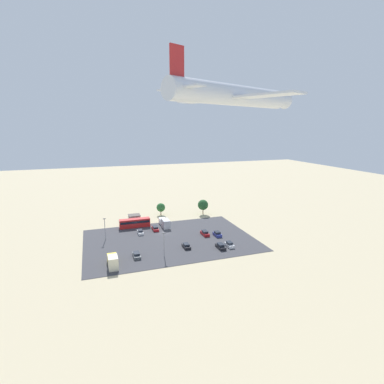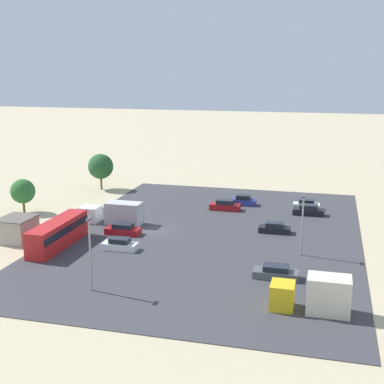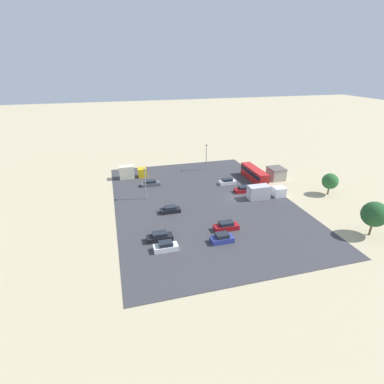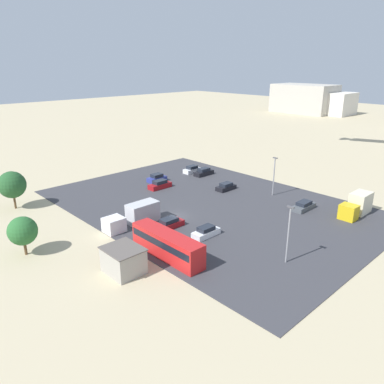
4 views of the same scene
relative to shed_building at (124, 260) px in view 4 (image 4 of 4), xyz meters
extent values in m
plane|color=tan|center=(-8.64, 15.61, -1.60)|extent=(400.00, 400.00, 0.00)
cube|color=#38383D|center=(-8.64, 23.36, -1.56)|extent=(56.15, 39.05, 0.08)
cube|color=#9E998E|center=(0.00, 0.00, -0.07)|extent=(4.45, 3.78, 3.06)
cube|color=#59514C|center=(0.00, 0.00, 1.52)|extent=(4.69, 4.02, 0.12)
cube|color=red|center=(0.72, 6.14, 0.12)|extent=(11.50, 2.57, 3.28)
cube|color=black|center=(0.72, 6.14, 0.71)|extent=(11.04, 2.61, 0.92)
cube|color=maroon|center=(-21.57, 22.89, -1.05)|extent=(1.92, 4.71, 0.94)
cube|color=#1E232D|center=(-21.57, 22.89, -0.24)|extent=(1.61, 2.64, 0.69)
cube|color=maroon|center=(-5.95, 12.08, -1.09)|extent=(1.99, 4.65, 0.86)
cube|color=#1E232D|center=(-5.95, 12.08, -0.35)|extent=(1.67, 2.60, 0.63)
cube|color=#4C5156|center=(4.19, 33.46, -1.11)|extent=(1.96, 4.76, 0.82)
cube|color=#1E232D|center=(4.19, 33.46, -0.40)|extent=(1.65, 2.66, 0.60)
cube|color=silver|center=(-0.04, 14.03, -1.09)|extent=(1.81, 4.32, 0.86)
cube|color=#1E232D|center=(-0.04, 14.03, -0.35)|extent=(1.52, 2.42, 0.63)
cube|color=silver|center=(-25.21, 35.18, -1.06)|extent=(1.82, 4.13, 0.91)
cube|color=#1E232D|center=(-25.21, 35.18, -0.28)|extent=(1.53, 2.31, 0.67)
cube|color=black|center=(-11.81, 31.64, -1.11)|extent=(1.90, 4.20, 0.81)
cube|color=#1E232D|center=(-11.81, 31.64, -0.41)|extent=(1.59, 2.35, 0.60)
cube|color=navy|center=(-25.38, 25.16, -1.04)|extent=(1.99, 4.02, 0.96)
cube|color=#1E232D|center=(-25.38, 25.16, -0.21)|extent=(1.67, 2.25, 0.70)
cube|color=black|center=(-21.93, 35.65, -1.06)|extent=(1.90, 4.61, 0.92)
cube|color=#1E232D|center=(-21.93, 35.65, -0.27)|extent=(1.59, 2.58, 0.67)
cube|color=silver|center=(-10.38, 5.22, -0.42)|extent=(2.55, 2.79, 2.20)
cube|color=#B2B2B7|center=(-10.38, 10.50, 0.05)|extent=(2.55, 4.96, 3.15)
cube|color=gold|center=(11.30, 34.77, -0.30)|extent=(2.56, 2.19, 2.43)
cube|color=beige|center=(11.30, 38.91, 0.22)|extent=(2.56, 3.90, 3.48)
cylinder|color=brown|center=(-12.53, -6.86, -0.62)|extent=(0.36, 0.36, 1.96)
sphere|color=#28602D|center=(-12.53, -6.86, 1.77)|extent=(3.75, 3.75, 3.75)
cylinder|color=brown|center=(-30.31, -1.89, -0.32)|extent=(0.36, 0.36, 2.55)
sphere|color=#235128|center=(-30.31, -1.89, 2.67)|extent=(4.57, 4.57, 4.57)
cylinder|color=gray|center=(-3.64, 35.62, 1.99)|extent=(0.20, 0.20, 7.03)
cube|color=#4C4C51|center=(-3.64, 35.62, 5.69)|extent=(0.90, 0.28, 0.20)
cylinder|color=gray|center=(12.11, 15.95, 2.10)|extent=(0.20, 0.20, 7.24)
cube|color=#4C4C51|center=(12.11, 15.95, 5.90)|extent=(0.90, 0.28, 0.20)
cube|color=#ADA89E|center=(-65.07, 149.22, 5.18)|extent=(28.96, 17.44, 13.55)
cube|color=silver|center=(-55.86, 153.52, 3.55)|extent=(25.31, 15.74, 10.29)
camera|label=1|loc=(15.34, 116.68, 36.00)|focal=28.00mm
camera|label=2|loc=(57.84, 38.26, 20.39)|focal=50.00mm
camera|label=3|loc=(-67.28, 42.27, 27.57)|focal=28.00mm
camera|label=4|loc=(34.03, -21.11, 22.22)|focal=35.00mm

